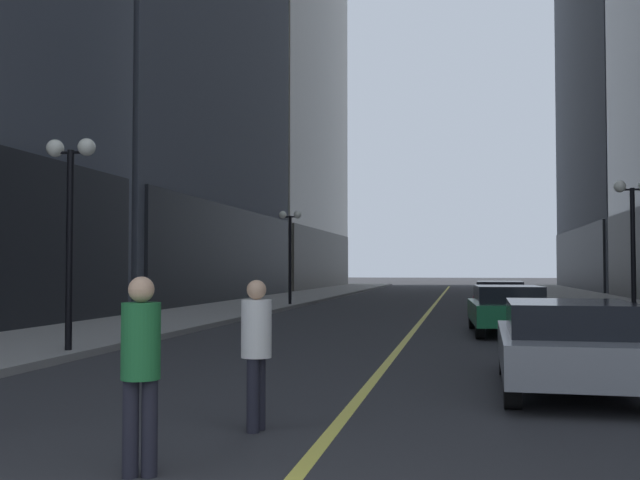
{
  "coord_description": "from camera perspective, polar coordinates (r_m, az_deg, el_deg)",
  "views": [
    {
      "loc": [
        1.44,
        -3.1,
        1.8
      ],
      "look_at": [
        -5.4,
        31.87,
        3.15
      ],
      "focal_mm": 41.41,
      "sensor_mm": 36.0,
      "label": 1
    }
  ],
  "objects": [
    {
      "name": "car_grey",
      "position": [
        11.38,
        18.65,
        -7.52
      ],
      "size": [
        2.04,
        4.43,
        1.32
      ],
      "color": "slate",
      "rests_on": "ground"
    },
    {
      "name": "street_lamp_left_far",
      "position": [
        33.87,
        -2.33,
        0.29
      ],
      "size": [
        1.06,
        0.36,
        4.43
      ],
      "color": "black",
      "rests_on": "ground"
    },
    {
      "name": "sidewalk_right",
      "position": [
        38.74,
        21.25,
        -4.58
      ],
      "size": [
        4.5,
        78.0,
        0.15
      ],
      "primitive_type": "cube",
      "color": "gray",
      "rests_on": "ground"
    },
    {
      "name": "pedestrian_in_white_shirt",
      "position": [
        8.29,
        -4.94,
        -7.92
      ],
      "size": [
        0.39,
        0.39,
        1.67
      ],
      "color": "black",
      "rests_on": "ground"
    },
    {
      "name": "street_lamp_left_near",
      "position": [
        15.81,
        -18.74,
        3.22
      ],
      "size": [
        1.06,
        0.36,
        4.43
      ],
      "color": "black",
      "rests_on": "ground"
    },
    {
      "name": "sidewalk_left",
      "position": [
        39.35,
        -3.21,
        -4.69
      ],
      "size": [
        4.5,
        78.0,
        0.15
      ],
      "primitive_type": "cube",
      "color": "gray",
      "rests_on": "ground"
    },
    {
      "name": "lane_centre_stripe",
      "position": [
        38.17,
        8.93,
        -4.85
      ],
      "size": [
        0.16,
        70.0,
        0.01
      ],
      "primitive_type": "cube",
      "color": "#E5D64C",
      "rests_on": "ground"
    },
    {
      "name": "ground_plane",
      "position": [
        38.17,
        8.93,
        -4.85
      ],
      "size": [
        200.0,
        200.0,
        0.0
      ],
      "primitive_type": "plane",
      "color": "#2D2D30"
    },
    {
      "name": "car_green",
      "position": [
        20.82,
        14.26,
        -5.08
      ],
      "size": [
        2.1,
        4.68,
        1.32
      ],
      "color": "#196038",
      "rests_on": "ground"
    },
    {
      "name": "car_maroon",
      "position": [
        27.67,
        13.73,
        -4.35
      ],
      "size": [
        1.98,
        4.85,
        1.32
      ],
      "color": "maroon",
      "rests_on": "ground"
    },
    {
      "name": "street_lamp_right_mid",
      "position": [
        23.95,
        23.0,
        1.48
      ],
      "size": [
        1.06,
        0.36,
        4.43
      ],
      "color": "black",
      "rests_on": "ground"
    },
    {
      "name": "pedestrian_in_green_parka",
      "position": [
        6.66,
        -13.69,
        -8.96
      ],
      "size": [
        0.43,
        0.43,
        1.73
      ],
      "color": "black",
      "rests_on": "ground"
    }
  ]
}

